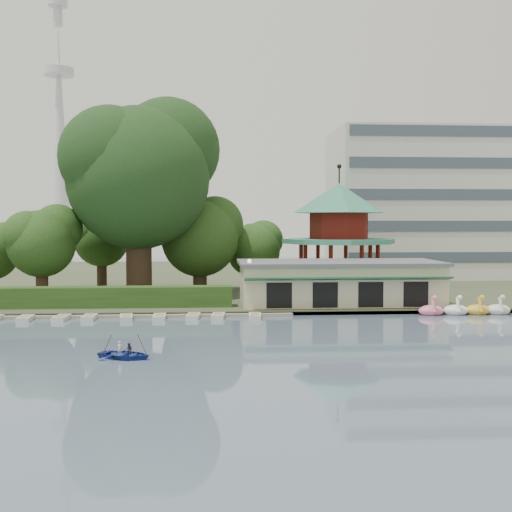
{
  "coord_description": "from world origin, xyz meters",
  "views": [
    {
      "loc": [
        -1.94,
        -36.51,
        7.86
      ],
      "look_at": [
        2.0,
        18.0,
        5.0
      ],
      "focal_mm": 45.0,
      "sensor_mm": 36.0,
      "label": 1
    }
  ],
  "objects": [
    {
      "name": "big_tree",
      "position": [
        -8.81,
        28.23,
        13.27
      ],
      "size": [
        15.57,
        14.51,
        20.24
      ],
      "color": "#3A281C",
      "rests_on": "shore"
    },
    {
      "name": "broadcast_tower",
      "position": [
        -42.0,
        140.0,
        33.98
      ],
      "size": [
        8.0,
        8.0,
        96.0
      ],
      "color": "silver",
      "rests_on": "ground"
    },
    {
      "name": "moored_rowboats",
      "position": [
        -12.68,
        15.78,
        0.18
      ],
      "size": [
        29.73,
        2.75,
        0.36
      ],
      "color": "beige",
      "rests_on": "ground"
    },
    {
      "name": "dock",
      "position": [
        -12.0,
        17.2,
        0.12
      ],
      "size": [
        34.0,
        1.6,
        0.24
      ],
      "primitive_type": "cube",
      "color": "gray",
      "rests_on": "ground"
    },
    {
      "name": "embankment",
      "position": [
        0.0,
        17.3,
        0.15
      ],
      "size": [
        220.0,
        0.6,
        0.3
      ],
      "primitive_type": "cube",
      "color": "gray",
      "rests_on": "ground"
    },
    {
      "name": "hedge",
      "position": [
        -15.0,
        20.5,
        1.3
      ],
      "size": [
        30.0,
        2.0,
        1.8
      ],
      "primitive_type": "cube",
      "color": "#2A4C1B",
      "rests_on": "shore"
    },
    {
      "name": "office_building",
      "position": [
        32.67,
        49.0,
        9.73
      ],
      "size": [
        38.0,
        18.0,
        20.0
      ],
      "color": "silver",
      "rests_on": "shore"
    },
    {
      "name": "small_trees",
      "position": [
        -11.12,
        31.5,
        6.04
      ],
      "size": [
        39.44,
        16.43,
        10.33
      ],
      "color": "#3A281C",
      "rests_on": "shore"
    },
    {
      "name": "boathouse",
      "position": [
        10.0,
        21.97,
        2.37
      ],
      "size": [
        18.6,
        9.39,
        3.9
      ],
      "color": "beige",
      "rests_on": "shore"
    },
    {
      "name": "pavilion",
      "position": [
        12.0,
        32.0,
        7.48
      ],
      "size": [
        12.4,
        12.4,
        13.5
      ],
      "color": "beige",
      "rests_on": "shore"
    },
    {
      "name": "rowboat_with_passengers",
      "position": [
        -6.88,
        0.66,
        0.46
      ],
      "size": [
        5.29,
        4.59,
        2.01
      ],
      "color": "navy",
      "rests_on": "ground"
    },
    {
      "name": "shore",
      "position": [
        0.0,
        52.0,
        0.2
      ],
      "size": [
        220.0,
        70.0,
        0.4
      ],
      "primitive_type": "cube",
      "color": "#424930",
      "rests_on": "ground"
    },
    {
      "name": "lamp_post",
      "position": [
        1.5,
        19.0,
        3.34
      ],
      "size": [
        0.36,
        0.36,
        4.28
      ],
      "color": "black",
      "rests_on": "shore"
    },
    {
      "name": "swan_boats",
      "position": [
        21.84,
        16.53,
        0.4
      ],
      "size": [
        11.7,
        2.12,
        1.92
      ],
      "color": "pink",
      "rests_on": "ground"
    },
    {
      "name": "ground_plane",
      "position": [
        0.0,
        0.0,
        0.0
      ],
      "size": [
        220.0,
        220.0,
        0.0
      ],
      "primitive_type": "plane",
      "color": "slate",
      "rests_on": "ground"
    }
  ]
}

